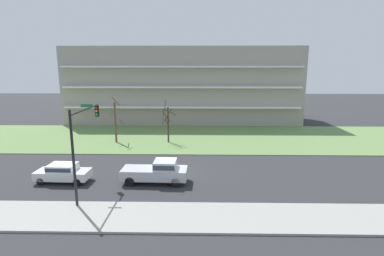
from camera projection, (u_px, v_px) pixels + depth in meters
The scene contains 9 objects.
ground at pixel (170, 174), 27.44m from camera, with size 160.00×160.00×0.00m, color #2D2D30.
sidewalk_curb_near at pixel (158, 217), 19.59m from camera, with size 80.00×4.00×0.15m, color #99968E.
grass_lawn_strip at pixel (179, 138), 41.14m from camera, with size 80.00×16.00×0.08m, color #66844C.
apartment_building at pixel (184, 85), 53.28m from camera, with size 38.83×12.35×12.62m.
tree_far_left at pixel (116, 121), 38.07m from camera, with size 1.43×1.59×5.91m.
tree_left at pixel (168, 122), 38.02m from camera, with size 1.75×1.76×5.42m.
sedan_white_near_left at pixel (63, 172), 25.47m from camera, with size 4.46×1.96×1.57m.
pickup_silver_center_left at pixel (157, 171), 25.28m from camera, with size 5.46×2.18×1.95m.
traffic_signal_mast at pixel (82, 135), 21.96m from camera, with size 0.90×5.72×6.85m.
Camera 1 is at (2.55, -25.98, 9.66)m, focal length 28.41 mm.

